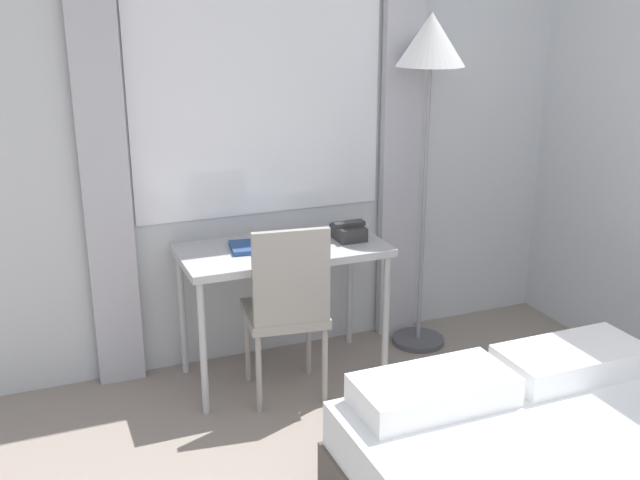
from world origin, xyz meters
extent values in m
cube|color=silver|center=(0.00, 2.98, 1.35)|extent=(4.76, 0.05, 2.70)
cube|color=white|center=(0.01, 2.95, 1.60)|extent=(1.40, 0.01, 1.50)
cube|color=#B2B2BC|center=(-0.83, 2.91, 1.30)|extent=(0.24, 0.06, 2.60)
cube|color=#B2B2BC|center=(0.85, 2.91, 1.30)|extent=(0.24, 0.06, 2.60)
cube|color=#B2B2B7|center=(0.01, 2.62, 0.73)|extent=(1.08, 0.55, 0.04)
cylinder|color=#B2B2B7|center=(-0.50, 2.39, 0.35)|extent=(0.04, 0.04, 0.71)
cylinder|color=#B2B2B7|center=(0.51, 2.39, 0.35)|extent=(0.04, 0.04, 0.71)
cylinder|color=#B2B2B7|center=(-0.50, 2.86, 0.35)|extent=(0.04, 0.04, 0.71)
cylinder|color=#B2B2B7|center=(0.51, 2.86, 0.35)|extent=(0.04, 0.04, 0.71)
cube|color=gray|center=(-0.05, 2.44, 0.45)|extent=(0.45, 0.45, 0.05)
cube|color=gray|center=(-0.08, 2.26, 0.71)|extent=(0.38, 0.09, 0.48)
cylinder|color=gray|center=(-0.24, 2.29, 0.21)|extent=(0.03, 0.03, 0.43)
cylinder|color=gray|center=(0.09, 2.25, 0.21)|extent=(0.03, 0.03, 0.43)
cylinder|color=gray|center=(-0.20, 2.63, 0.21)|extent=(0.03, 0.03, 0.43)
cylinder|color=gray|center=(0.14, 2.59, 0.21)|extent=(0.03, 0.03, 0.43)
cube|color=white|center=(0.20, 1.38, 0.50)|extent=(0.64, 0.32, 0.12)
cube|color=white|center=(0.89, 1.38, 0.50)|extent=(0.64, 0.32, 0.12)
cylinder|color=#4C4C51|center=(0.89, 2.70, 0.01)|extent=(0.31, 0.31, 0.03)
cylinder|color=gray|center=(0.89, 2.70, 0.84)|extent=(0.02, 0.02, 1.61)
cone|color=silver|center=(0.89, 2.70, 1.78)|extent=(0.38, 0.38, 0.28)
cube|color=#2D2D2D|center=(0.38, 2.61, 0.79)|extent=(0.15, 0.18, 0.08)
cube|color=#2D2D2D|center=(0.38, 2.61, 0.84)|extent=(0.17, 0.06, 0.02)
cube|color=navy|center=(-0.15, 2.64, 0.76)|extent=(0.26, 0.24, 0.02)
cube|color=white|center=(-0.15, 2.64, 0.77)|extent=(0.25, 0.23, 0.01)
camera|label=1|loc=(-1.22, -0.91, 2.00)|focal=42.00mm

